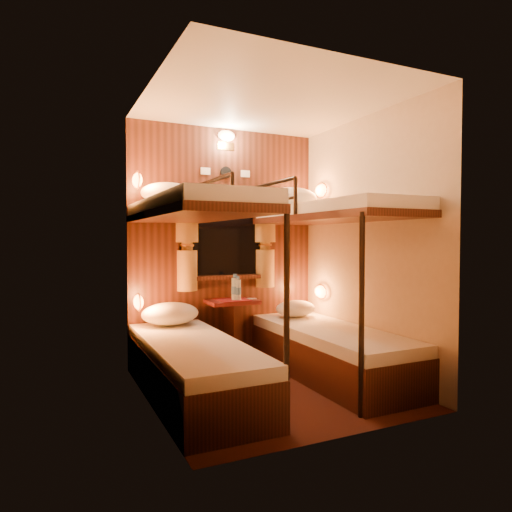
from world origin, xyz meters
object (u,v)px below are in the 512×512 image
bunk_right (330,316)px  table (232,323)px  bottle_left (235,289)px  bottle_right (238,290)px  bunk_left (193,327)px

bunk_right → table: bearing=129.7°
bottle_left → bottle_right: bearing=-34.6°
bottle_right → bunk_right: bearing=-49.8°
bunk_left → table: 1.02m
bunk_left → bottle_left: bearing=48.1°
bunk_right → table: bunk_right is taller
table → bottle_right: 0.35m
bunk_left → bottle_right: bearing=46.6°
table → bottle_left: (0.02, -0.04, 0.35)m
bunk_left → table: bearing=50.3°
bunk_right → bottle_right: (-0.61, 0.72, 0.20)m
bottle_right → table: bearing=122.5°
bottle_left → bottle_right: bottle_left is taller
bunk_left → bunk_right: 1.30m
table → bottle_left: bottle_left is taller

